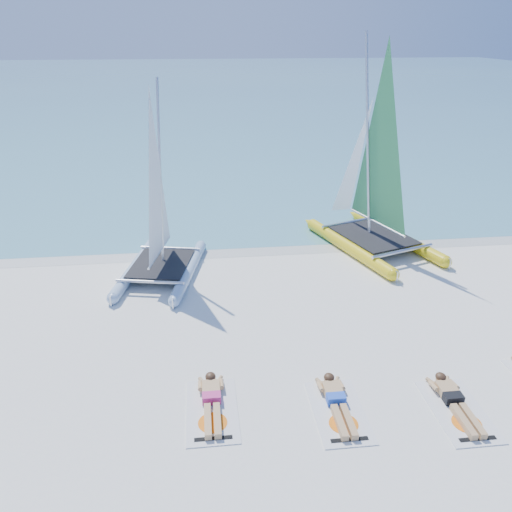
{
  "coord_description": "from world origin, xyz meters",
  "views": [
    {
      "loc": [
        -2.22,
        -9.97,
        6.82
      ],
      "look_at": [
        -0.95,
        1.2,
        1.67
      ],
      "focal_mm": 35.0,
      "sensor_mm": 36.0,
      "label": 1
    }
  ],
  "objects_px": {
    "sunbather_c": "(454,400)",
    "sunbather_a": "(212,399)",
    "towel_b": "(339,411)",
    "sunbather_b": "(336,400)",
    "catamaran_blue": "(158,220)",
    "towel_a": "(212,410)",
    "catamaran_yellow": "(369,181)",
    "towel_c": "(458,411)"
  },
  "relations": [
    {
      "from": "catamaran_blue",
      "to": "towel_b",
      "type": "bearing_deg",
      "value": -48.53
    },
    {
      "from": "sunbather_a",
      "to": "sunbather_c",
      "type": "height_order",
      "value": "same"
    },
    {
      "from": "towel_a",
      "to": "sunbather_a",
      "type": "xyz_separation_m",
      "value": [
        0.0,
        0.19,
        0.11
      ]
    },
    {
      "from": "catamaran_blue",
      "to": "towel_a",
      "type": "distance_m",
      "value": 6.61
    },
    {
      "from": "catamaran_yellow",
      "to": "towel_a",
      "type": "bearing_deg",
      "value": -143.82
    },
    {
      "from": "catamaran_yellow",
      "to": "towel_b",
      "type": "bearing_deg",
      "value": -129.43
    },
    {
      "from": "towel_b",
      "to": "towel_c",
      "type": "bearing_deg",
      "value": -5.98
    },
    {
      "from": "sunbather_c",
      "to": "towel_c",
      "type": "bearing_deg",
      "value": -90.0
    },
    {
      "from": "catamaran_yellow",
      "to": "sunbather_a",
      "type": "height_order",
      "value": "catamaran_yellow"
    },
    {
      "from": "catamaran_blue",
      "to": "sunbather_c",
      "type": "distance_m",
      "value": 9.12
    },
    {
      "from": "towel_a",
      "to": "towel_b",
      "type": "distance_m",
      "value": 2.48
    },
    {
      "from": "catamaran_yellow",
      "to": "sunbather_b",
      "type": "bearing_deg",
      "value": -129.88
    },
    {
      "from": "towel_a",
      "to": "towel_b",
      "type": "xyz_separation_m",
      "value": [
        2.46,
        -0.31,
        0.0
      ]
    },
    {
      "from": "catamaran_yellow",
      "to": "sunbather_a",
      "type": "relative_size",
      "value": 4.05
    },
    {
      "from": "sunbather_c",
      "to": "sunbather_a",
      "type": "bearing_deg",
      "value": 173.45
    },
    {
      "from": "sunbather_b",
      "to": "sunbather_c",
      "type": "bearing_deg",
      "value": -5.98
    },
    {
      "from": "towel_b",
      "to": "sunbather_b",
      "type": "xyz_separation_m",
      "value": [
        0.0,
        0.19,
        0.11
      ]
    },
    {
      "from": "towel_a",
      "to": "towel_c",
      "type": "xyz_separation_m",
      "value": [
        4.78,
        -0.55,
        0.0
      ]
    },
    {
      "from": "sunbather_a",
      "to": "towel_b",
      "type": "height_order",
      "value": "sunbather_a"
    },
    {
      "from": "sunbather_a",
      "to": "sunbather_c",
      "type": "relative_size",
      "value": 1.0
    },
    {
      "from": "sunbather_a",
      "to": "towel_c",
      "type": "height_order",
      "value": "sunbather_a"
    },
    {
      "from": "towel_a",
      "to": "sunbather_c",
      "type": "bearing_deg",
      "value": -4.27
    },
    {
      "from": "sunbather_a",
      "to": "sunbather_c",
      "type": "bearing_deg",
      "value": -6.55
    },
    {
      "from": "catamaran_blue",
      "to": "catamaran_yellow",
      "type": "distance_m",
      "value": 7.09
    },
    {
      "from": "catamaran_yellow",
      "to": "sunbather_b",
      "type": "xyz_separation_m",
      "value": [
        -3.1,
        -8.05,
        -2.08
      ]
    },
    {
      "from": "catamaran_yellow",
      "to": "towel_b",
      "type": "relative_size",
      "value": 3.78
    },
    {
      "from": "towel_c",
      "to": "sunbather_c",
      "type": "height_order",
      "value": "sunbather_c"
    },
    {
      "from": "towel_b",
      "to": "sunbather_b",
      "type": "distance_m",
      "value": 0.22
    },
    {
      "from": "towel_b",
      "to": "towel_c",
      "type": "xyz_separation_m",
      "value": [
        2.32,
        -0.24,
        0.0
      ]
    },
    {
      "from": "sunbather_c",
      "to": "catamaran_yellow",
      "type": "bearing_deg",
      "value": 84.62
    },
    {
      "from": "towel_b",
      "to": "towel_c",
      "type": "height_order",
      "value": "same"
    },
    {
      "from": "catamaran_yellow",
      "to": "towel_c",
      "type": "relative_size",
      "value": 3.78
    },
    {
      "from": "catamaran_blue",
      "to": "sunbather_a",
      "type": "bearing_deg",
      "value": -66.23
    },
    {
      "from": "catamaran_blue",
      "to": "sunbather_c",
      "type": "xyz_separation_m",
      "value": [
        6.09,
        -6.6,
        -1.61
      ]
    },
    {
      "from": "sunbather_a",
      "to": "towel_b",
      "type": "relative_size",
      "value": 0.93
    },
    {
      "from": "towel_b",
      "to": "sunbather_b",
      "type": "height_order",
      "value": "sunbather_b"
    },
    {
      "from": "catamaran_blue",
      "to": "towel_b",
      "type": "xyz_separation_m",
      "value": [
        3.76,
        -6.55,
        -1.71
      ]
    },
    {
      "from": "towel_a",
      "to": "sunbather_b",
      "type": "relative_size",
      "value": 1.07
    },
    {
      "from": "catamaran_blue",
      "to": "towel_a",
      "type": "xyz_separation_m",
      "value": [
        1.31,
        -6.24,
        -1.71
      ]
    },
    {
      "from": "towel_c",
      "to": "sunbather_c",
      "type": "relative_size",
      "value": 1.07
    },
    {
      "from": "catamaran_yellow",
      "to": "towel_b",
      "type": "height_order",
      "value": "catamaran_yellow"
    },
    {
      "from": "sunbather_a",
      "to": "sunbather_b",
      "type": "relative_size",
      "value": 1.0
    }
  ]
}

